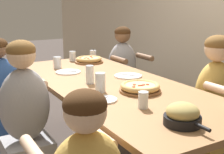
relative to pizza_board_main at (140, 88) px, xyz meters
The scene contains 17 objects.
dining_table 0.33m from the pizza_board_main, behind, with size 2.34×0.95×0.77m.
pizza_board_main is the anchor object (origin of this frame).
pizza_board_second 1.17m from the pizza_board_main, behind, with size 0.30×0.30×0.06m.
skillet_bowl 0.64m from the pizza_board_main, 14.40° to the right, with size 0.29×0.20×0.12m.
empty_plate_a 0.47m from the pizza_board_main, 157.78° to the left, with size 0.24×0.24×0.02m.
empty_plate_b 0.33m from the pizza_board_main, 82.13° to the right, with size 0.18×0.18×0.02m.
empty_plate_c 0.86m from the pizza_board_main, 165.35° to the right, with size 0.23×0.23×0.02m.
cocktail_glass_blue 1.40m from the pizza_board_main, 167.39° to the left, with size 0.07×0.07×0.11m.
drinking_glass_a 0.45m from the pizza_board_main, 151.37° to the right, with size 0.06×0.06×0.15m.
drinking_glass_b 0.35m from the pizza_board_main, 32.02° to the right, with size 0.06×0.06×0.10m.
drinking_glass_c 1.09m from the pizza_board_main, 167.45° to the right, with size 0.07×0.07×0.11m.
drinking_glass_d 1.34m from the pizza_board_main, behind, with size 0.07×0.07×0.11m.
drinking_glass_e 0.29m from the pizza_board_main, 118.47° to the right, with size 0.07×0.07×0.14m.
diner_far_left 1.45m from the pizza_board_main, 153.19° to the left, with size 0.51×0.40×1.13m.
diner_near_center 0.87m from the pizza_board_main, 115.20° to the right, with size 0.51×0.40×1.16m.
diner_far_midright 0.70m from the pizza_board_main, 79.13° to the left, with size 0.51×0.40×1.16m.
diner_near_left 1.47m from the pizza_board_main, 148.58° to the right, with size 0.51×0.40×1.09m.
Camera 1 is at (2.09, -1.21, 1.42)m, focal length 50.00 mm.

